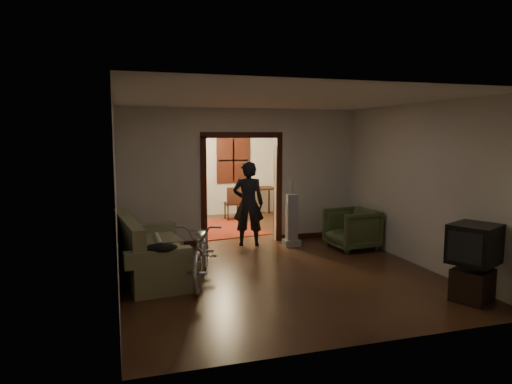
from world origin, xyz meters
name	(u,v)px	position (x,y,z in m)	size (l,w,h in m)	color
floor	(252,251)	(0.00, 0.00, 0.00)	(5.00, 8.50, 0.01)	#311B0F
ceiling	(251,106)	(0.00, 0.00, 2.80)	(5.00, 8.50, 0.01)	white
wall_back	(209,166)	(0.00, 4.25, 1.40)	(5.00, 0.02, 2.80)	beige
wall_left	(116,184)	(-2.50, 0.00, 1.40)	(0.02, 8.50, 2.80)	beige
wall_right	(366,177)	(2.50, 0.00, 1.40)	(0.02, 8.50, 2.80)	beige
partition_wall	(241,177)	(0.00, 0.75, 1.40)	(5.00, 0.14, 2.80)	beige
door_casing	(241,191)	(0.00, 0.75, 1.10)	(1.74, 0.20, 2.32)	black
far_window	(233,160)	(0.70, 4.21, 1.55)	(0.98, 0.06, 1.28)	black
chandelier	(222,131)	(0.00, 2.50, 2.35)	(0.24, 0.24, 0.24)	#FFE0A5
light_switch	(290,183)	(1.05, 0.68, 1.25)	(0.08, 0.01, 0.12)	silver
sofa	(153,247)	(-1.97, -1.11, 0.48)	(0.95, 2.10, 0.97)	#636543
rolled_paper	(158,239)	(-1.87, -0.81, 0.53)	(0.09, 0.09, 0.75)	beige
jacket	(161,248)	(-1.92, -2.02, 0.68)	(0.45, 0.34, 0.13)	black
bicycle	(202,250)	(-1.26, -1.58, 0.49)	(0.65, 1.86, 0.98)	silver
armchair	(352,229)	(1.95, -0.43, 0.40)	(0.86, 0.89, 0.81)	#414D2B
tv_stand	(472,285)	(2.11, -3.51, 0.22)	(0.49, 0.45, 0.45)	black
crt_tv	(475,244)	(2.11, -3.51, 0.80)	(0.62, 0.55, 0.53)	black
vacuum	(292,220)	(0.90, 0.16, 0.54)	(0.33, 0.26, 1.07)	gray
person	(248,204)	(0.07, 0.46, 0.87)	(0.63, 0.42, 1.73)	black
oriental_rug	(220,228)	(-0.13, 2.31, 0.01)	(1.76, 2.32, 0.02)	#63130F
locker	(165,187)	(-1.27, 3.78, 0.90)	(0.90, 0.50, 1.81)	#1E2E1B
globe	(164,147)	(-1.27, 3.78, 1.94)	(0.30, 0.30, 0.30)	#1E5972
desk	(256,202)	(1.25, 3.81, 0.39)	(1.05, 0.59, 0.78)	black
desk_chair	(233,203)	(0.44, 3.29, 0.45)	(0.40, 0.40, 0.90)	black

